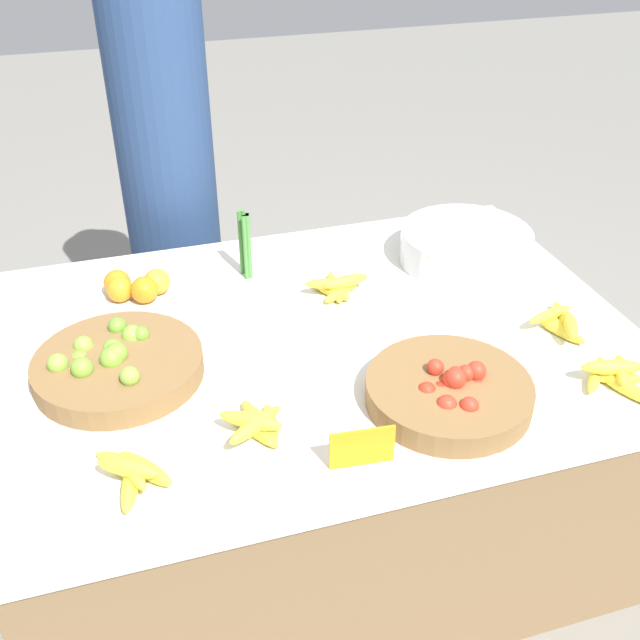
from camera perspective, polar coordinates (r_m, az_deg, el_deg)
The scene contains 14 objects.
ground_plane at distance 2.32m, azimuth -0.00°, elevation -14.21°, with size 12.00×12.00×0.00m, color gray.
market_table at distance 2.10m, azimuth -0.00°, elevation -8.37°, with size 1.60×1.17×0.63m.
lime_bowl at distance 1.82m, azimuth -15.24°, elevation -3.28°, with size 0.40×0.40×0.09m.
tomato_basket at distance 1.70m, azimuth 9.77°, elevation -5.41°, with size 0.37×0.37×0.09m.
orange_pile at distance 2.11m, azimuth -13.94°, elevation 2.53°, with size 0.18×0.13×0.08m.
metal_bowl at distance 2.26m, azimuth 11.01°, elevation 5.53°, with size 0.38×0.38×0.10m.
price_sign at distance 1.52m, azimuth 3.22°, elevation -9.67°, with size 0.13×0.02×0.09m.
veg_bundle at distance 2.13m, azimuth -5.61°, elevation 5.64°, with size 0.03×0.05×0.20m.
banana_bunch_middle_left at distance 1.61m, azimuth -4.82°, elevation -7.88°, with size 0.15×0.17×0.06m.
banana_bunch_front_left at distance 1.55m, azimuth -14.10°, elevation -11.08°, with size 0.16×0.20×0.06m.
banana_bunch_front_right at distance 1.86m, azimuth 21.53°, elevation -4.01°, with size 0.16×0.21×0.06m.
banana_bunch_back_center at distance 2.07m, azimuth 1.21°, elevation 2.54°, with size 0.18×0.17×0.06m.
banana_bunch_middle_right at distance 2.01m, azimuth 17.88°, elevation -0.19°, with size 0.15×0.20×0.06m.
vendor_person at distance 2.62m, azimuth -11.43°, elevation 10.16°, with size 0.32×0.32×1.54m.
Camera 1 is at (-0.46, -1.50, 1.71)m, focal length 42.00 mm.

